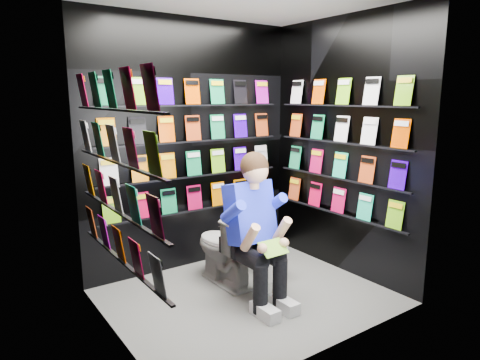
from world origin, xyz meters
TOP-DOWN VIEW (x-y plane):
  - floor at (0.00, 0.00)m, footprint 2.40×2.40m
  - wall_back at (0.00, 1.00)m, footprint 2.40×0.04m
  - wall_front at (0.00, -1.00)m, footprint 2.40×0.04m
  - wall_left at (-1.20, 0.00)m, footprint 0.04×2.00m
  - wall_right at (1.20, 0.00)m, footprint 0.04×2.00m
  - comics_back at (0.00, 0.97)m, footprint 2.10×0.06m
  - comics_left at (-1.17, 0.00)m, footprint 0.06×1.70m
  - comics_right at (1.17, 0.00)m, footprint 0.06×1.70m
  - toilet at (0.00, 0.37)m, footprint 0.43×0.75m
  - longbox at (0.45, 0.31)m, footprint 0.26×0.44m
  - longbox_lid at (0.45, 0.31)m, footprint 0.29×0.46m
  - reader at (0.00, -0.01)m, footprint 0.56×0.81m
  - held_comic at (0.00, -0.36)m, footprint 0.24×0.14m

SIDE VIEW (x-z plane):
  - floor at x=0.00m, z-range 0.00..0.00m
  - longbox at x=0.45m, z-range 0.00..0.31m
  - longbox_lid at x=0.45m, z-range 0.31..0.34m
  - toilet at x=0.00m, z-range 0.00..0.73m
  - held_comic at x=0.00m, z-range 0.53..0.63m
  - reader at x=0.00m, z-range 0.05..1.53m
  - wall_back at x=0.00m, z-range 0.00..2.60m
  - wall_front at x=0.00m, z-range 0.00..2.60m
  - wall_left at x=-1.20m, z-range 0.00..2.60m
  - wall_right at x=1.20m, z-range 0.00..2.60m
  - comics_back at x=0.00m, z-range 0.62..1.99m
  - comics_left at x=-1.17m, z-range 0.62..1.99m
  - comics_right at x=1.17m, z-range 0.62..1.99m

